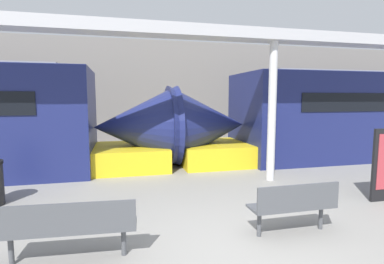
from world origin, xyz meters
name	(u,v)px	position (x,y,z in m)	size (l,w,h in m)	color
ground_plane	(246,253)	(0.00, 0.00, 0.00)	(60.00, 60.00, 0.00)	gray
station_wall	(155,93)	(0.00, 10.94, 2.50)	(56.00, 0.20, 5.00)	gray
bench_near	(294,204)	(0.99, 0.36, 0.52)	(1.43, 0.45, 0.87)	#4C4F54
bench_far	(67,225)	(-2.45, 0.32, 0.53)	(1.86, 0.56, 0.87)	#4C4F54
support_column_near	(272,112)	(2.23, 3.47, 1.84)	(0.22, 0.22, 3.69)	silver
canopy_beam	(274,36)	(2.23, 3.47, 3.83)	(28.00, 0.60, 0.28)	#B7B7BC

